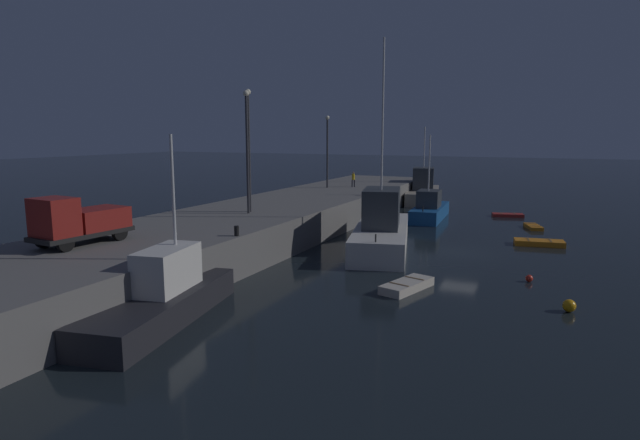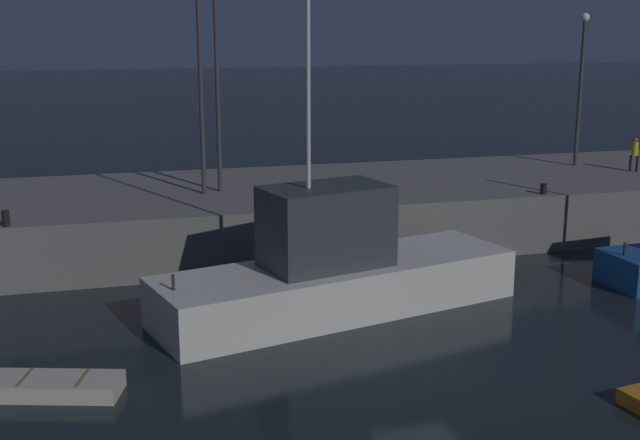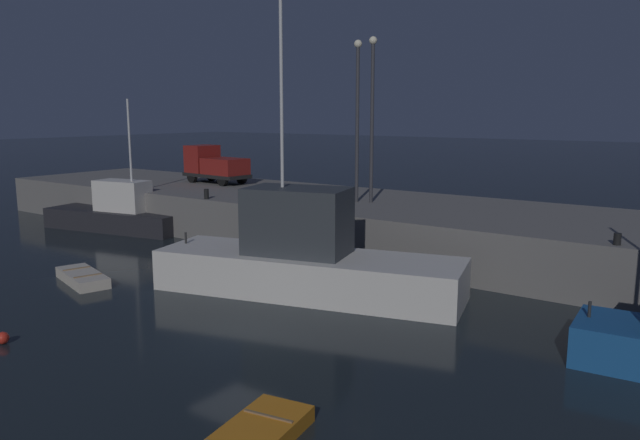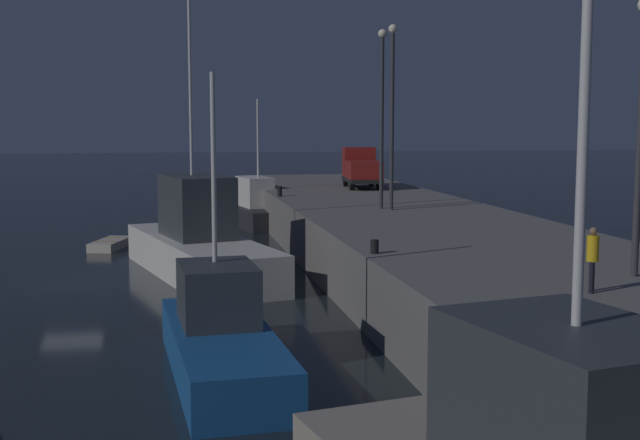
% 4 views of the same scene
% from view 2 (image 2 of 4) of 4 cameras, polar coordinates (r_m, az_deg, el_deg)
% --- Properties ---
extents(ground_plane, '(320.00, 320.00, 0.00)m').
position_cam_2_polar(ground_plane, '(24.99, 7.06, -10.05)').
color(ground_plane, black).
extents(pier_quay, '(65.50, 10.51, 2.54)m').
position_cam_2_polar(pier_quay, '(38.78, -1.50, 0.56)').
color(pier_quay, slate).
rests_on(pier_quay, ground).
extents(fishing_boat_white, '(13.44, 6.76, 14.77)m').
position_cam_2_polar(fishing_boat_white, '(29.01, 1.00, -3.49)').
color(fishing_boat_white, silver).
rests_on(fishing_boat_white, ground).
extents(dinghy_orange_near, '(3.82, 2.31, 0.51)m').
position_cam_2_polar(dinghy_orange_near, '(24.28, -17.61, -10.73)').
color(dinghy_orange_near, beige).
rests_on(dinghy_orange_near, ground).
extents(lamp_post_west, '(0.44, 0.44, 8.91)m').
position_cam_2_polar(lamp_post_west, '(36.27, -8.14, 9.78)').
color(lamp_post_west, '#38383D').
rests_on(lamp_post_west, pier_quay).
extents(lamp_post_east, '(0.44, 0.44, 9.07)m').
position_cam_2_polar(lamp_post_east, '(36.69, -7.02, 9.98)').
color(lamp_post_east, '#38383D').
rests_on(lamp_post_east, pier_quay).
extents(lamp_post_central, '(0.44, 0.44, 7.73)m').
position_cam_2_polar(lamp_post_central, '(45.21, 17.34, 9.23)').
color(lamp_post_central, '#38383D').
rests_on(lamp_post_central, pier_quay).
extents(dockworker, '(0.42, 0.42, 1.68)m').
position_cam_2_polar(dockworker, '(44.71, 20.62, 4.33)').
color(dockworker, black).
rests_on(dockworker, pier_quay).
extents(bollard_west, '(0.28, 0.28, 0.59)m').
position_cam_2_polar(bollard_west, '(32.80, -20.60, 0.10)').
color(bollard_west, black).
rests_on(bollard_west, pier_quay).
extents(bollard_central, '(0.28, 0.28, 0.46)m').
position_cam_2_polar(bollard_central, '(37.72, 14.96, 2.06)').
color(bollard_central, black).
rests_on(bollard_central, pier_quay).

